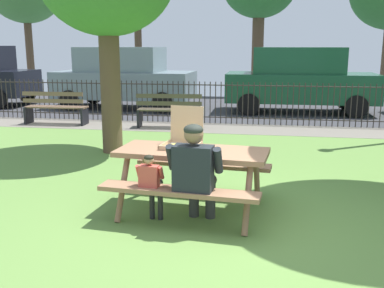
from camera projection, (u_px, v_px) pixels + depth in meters
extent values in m
cube|color=#60873E|center=(253.00, 192.00, 6.28)|extent=(28.00, 11.01, 0.02)
cube|color=slate|center=(261.00, 130.00, 10.91)|extent=(28.00, 1.40, 0.01)
cube|color=#38383D|center=(263.00, 108.00, 14.59)|extent=(28.00, 6.25, 0.01)
cube|color=#966A4D|center=(192.00, 152.00, 5.42)|extent=(1.86, 0.92, 0.06)
cube|color=#966A4D|center=(178.00, 191.00, 4.92)|extent=(1.82, 0.44, 0.05)
cube|color=#966A4D|center=(204.00, 164.00, 6.05)|extent=(1.82, 0.44, 0.05)
cylinder|color=#966A4D|center=(123.00, 188.00, 5.30)|extent=(0.11, 0.44, 0.74)
cylinder|color=#966A4D|center=(147.00, 170.00, 6.08)|extent=(0.11, 0.44, 0.74)
cylinder|color=#966A4D|center=(248.00, 199.00, 4.93)|extent=(0.11, 0.44, 0.74)
cylinder|color=#966A4D|center=(257.00, 178.00, 5.71)|extent=(0.11, 0.44, 0.74)
cube|color=tan|center=(181.00, 147.00, 5.52)|extent=(0.49, 0.49, 0.01)
cube|color=silver|center=(181.00, 147.00, 5.51)|extent=(0.45, 0.45, 0.00)
cube|color=tan|center=(175.00, 149.00, 5.32)|extent=(0.43, 0.08, 0.04)
cube|color=tan|center=(186.00, 142.00, 5.70)|extent=(0.43, 0.08, 0.04)
cube|color=tan|center=(165.00, 144.00, 5.57)|extent=(0.08, 0.43, 0.04)
cube|color=tan|center=(197.00, 146.00, 5.44)|extent=(0.08, 0.43, 0.04)
cube|color=tan|center=(187.00, 123.00, 5.67)|extent=(0.43, 0.10, 0.43)
cylinder|color=tan|center=(181.00, 146.00, 5.51)|extent=(0.37, 0.37, 0.01)
cylinder|color=#E9D558|center=(181.00, 146.00, 5.51)|extent=(0.34, 0.34, 0.00)
cylinder|color=#333333|center=(194.00, 198.00, 5.34)|extent=(0.12, 0.12, 0.44)
cylinder|color=#333333|center=(189.00, 183.00, 5.09)|extent=(0.19, 0.43, 0.15)
cylinder|color=#333333|center=(210.00, 200.00, 5.29)|extent=(0.12, 0.12, 0.44)
cylinder|color=#333333|center=(207.00, 185.00, 5.04)|extent=(0.19, 0.43, 0.15)
cube|color=#1E2328|center=(193.00, 169.00, 4.82)|extent=(0.44, 0.26, 0.52)
cylinder|color=#1E2328|center=(171.00, 157.00, 4.91)|extent=(0.11, 0.22, 0.31)
cylinder|color=#1E2328|center=(218.00, 160.00, 4.78)|extent=(0.11, 0.22, 0.31)
sphere|color=#8C6647|center=(194.00, 134.00, 4.76)|extent=(0.21, 0.21, 0.21)
ellipsoid|color=#272C26|center=(193.00, 130.00, 4.74)|extent=(0.21, 0.20, 0.12)
cylinder|color=#282828|center=(152.00, 201.00, 5.27)|extent=(0.06, 0.06, 0.44)
cylinder|color=#282828|center=(148.00, 184.00, 5.11)|extent=(0.10, 0.22, 0.08)
cylinder|color=#282828|center=(160.00, 202.00, 5.24)|extent=(0.06, 0.06, 0.44)
cylinder|color=#282828|center=(157.00, 185.00, 5.09)|extent=(0.10, 0.22, 0.08)
cube|color=#CC4C3F|center=(149.00, 177.00, 4.97)|extent=(0.23, 0.13, 0.27)
cylinder|color=#CC4C3F|center=(138.00, 171.00, 5.02)|extent=(0.06, 0.11, 0.16)
cylinder|color=#CC4C3F|center=(161.00, 173.00, 4.95)|extent=(0.06, 0.11, 0.16)
sphere|color=tan|center=(149.00, 160.00, 4.94)|extent=(0.11, 0.11, 0.11)
ellipsoid|color=black|center=(149.00, 158.00, 4.93)|extent=(0.11, 0.10, 0.06)
cylinder|color=#2D2823|center=(263.00, 86.00, 11.37)|extent=(23.02, 0.03, 0.03)
cylinder|color=#2D2823|center=(261.00, 118.00, 11.55)|extent=(23.02, 0.03, 0.03)
cylinder|color=#2D2823|center=(2.00, 98.00, 12.65)|extent=(0.02, 0.02, 1.08)
cylinder|color=#2D2823|center=(7.00, 98.00, 12.63)|extent=(0.02, 0.02, 1.08)
cylinder|color=#2D2823|center=(12.00, 98.00, 12.61)|extent=(0.02, 0.02, 1.08)
cylinder|color=#2D2823|center=(16.00, 98.00, 12.58)|extent=(0.02, 0.02, 1.08)
cylinder|color=#2D2823|center=(21.00, 99.00, 12.56)|extent=(0.02, 0.02, 1.08)
cylinder|color=#2D2823|center=(25.00, 99.00, 12.54)|extent=(0.02, 0.02, 1.08)
cylinder|color=#2D2823|center=(30.00, 99.00, 12.51)|extent=(0.02, 0.02, 1.08)
cylinder|color=#2D2823|center=(35.00, 99.00, 12.49)|extent=(0.02, 0.02, 1.08)
cylinder|color=#2D2823|center=(39.00, 99.00, 12.47)|extent=(0.02, 0.02, 1.08)
cylinder|color=#2D2823|center=(44.00, 99.00, 12.45)|extent=(0.02, 0.02, 1.08)
cylinder|color=#2D2823|center=(49.00, 99.00, 12.42)|extent=(0.02, 0.02, 1.08)
cylinder|color=#2D2823|center=(54.00, 99.00, 12.40)|extent=(0.02, 0.02, 1.08)
cylinder|color=#2D2823|center=(58.00, 99.00, 12.38)|extent=(0.02, 0.02, 1.08)
cylinder|color=#2D2823|center=(63.00, 99.00, 12.35)|extent=(0.02, 0.02, 1.08)
cylinder|color=#2D2823|center=(68.00, 100.00, 12.33)|extent=(0.02, 0.02, 1.08)
cylinder|color=#2D2823|center=(73.00, 100.00, 12.31)|extent=(0.02, 0.02, 1.08)
cylinder|color=#2D2823|center=(78.00, 100.00, 12.28)|extent=(0.02, 0.02, 1.08)
cylinder|color=#2D2823|center=(83.00, 100.00, 12.26)|extent=(0.02, 0.02, 1.08)
cylinder|color=#2D2823|center=(87.00, 100.00, 12.24)|extent=(0.02, 0.02, 1.08)
cylinder|color=#2D2823|center=(92.00, 100.00, 12.22)|extent=(0.02, 0.02, 1.08)
cylinder|color=#2D2823|center=(97.00, 100.00, 12.19)|extent=(0.02, 0.02, 1.08)
cylinder|color=#2D2823|center=(102.00, 100.00, 12.17)|extent=(0.02, 0.02, 1.08)
cylinder|color=#2D2823|center=(107.00, 100.00, 12.15)|extent=(0.02, 0.02, 1.08)
cylinder|color=#2D2823|center=(112.00, 100.00, 12.12)|extent=(0.02, 0.02, 1.08)
cylinder|color=#2D2823|center=(117.00, 101.00, 12.10)|extent=(0.02, 0.02, 1.08)
cylinder|color=#2D2823|center=(122.00, 101.00, 12.08)|extent=(0.02, 0.02, 1.08)
cylinder|color=#2D2823|center=(127.00, 101.00, 12.05)|extent=(0.02, 0.02, 1.08)
cylinder|color=#2D2823|center=(132.00, 101.00, 12.03)|extent=(0.02, 0.02, 1.08)
cylinder|color=#2D2823|center=(137.00, 101.00, 12.01)|extent=(0.02, 0.02, 1.08)
cylinder|color=#2D2823|center=(142.00, 101.00, 11.98)|extent=(0.02, 0.02, 1.08)
cylinder|color=#2D2823|center=(147.00, 101.00, 11.96)|extent=(0.02, 0.02, 1.08)
cylinder|color=#2D2823|center=(152.00, 101.00, 11.94)|extent=(0.02, 0.02, 1.08)
cylinder|color=#2D2823|center=(158.00, 101.00, 11.92)|extent=(0.02, 0.02, 1.08)
cylinder|color=#2D2823|center=(163.00, 102.00, 11.89)|extent=(0.02, 0.02, 1.08)
cylinder|color=#2D2823|center=(168.00, 102.00, 11.87)|extent=(0.02, 0.02, 1.08)
cylinder|color=#2D2823|center=(173.00, 102.00, 11.85)|extent=(0.02, 0.02, 1.08)
cylinder|color=#2D2823|center=(178.00, 102.00, 11.82)|extent=(0.02, 0.02, 1.08)
cylinder|color=#2D2823|center=(184.00, 102.00, 11.80)|extent=(0.02, 0.02, 1.08)
cylinder|color=#2D2823|center=(189.00, 102.00, 11.78)|extent=(0.02, 0.02, 1.08)
cylinder|color=#2D2823|center=(194.00, 102.00, 11.75)|extent=(0.02, 0.02, 1.08)
cylinder|color=#2D2823|center=(199.00, 102.00, 11.73)|extent=(0.02, 0.02, 1.08)
cylinder|color=#2D2823|center=(205.00, 102.00, 11.71)|extent=(0.02, 0.02, 1.08)
cylinder|color=#2D2823|center=(210.00, 103.00, 11.68)|extent=(0.02, 0.02, 1.08)
cylinder|color=#2D2823|center=(215.00, 103.00, 11.66)|extent=(0.02, 0.02, 1.08)
cylinder|color=#2D2823|center=(221.00, 103.00, 11.64)|extent=(0.02, 0.02, 1.08)
cylinder|color=#2D2823|center=(226.00, 103.00, 11.62)|extent=(0.02, 0.02, 1.08)
cylinder|color=#2D2823|center=(232.00, 103.00, 11.59)|extent=(0.02, 0.02, 1.08)
cylinder|color=#2D2823|center=(237.00, 103.00, 11.57)|extent=(0.02, 0.02, 1.08)
cylinder|color=#2D2823|center=(243.00, 103.00, 11.55)|extent=(0.02, 0.02, 1.08)
cylinder|color=#2D2823|center=(248.00, 103.00, 11.52)|extent=(0.02, 0.02, 1.08)
cylinder|color=#2D2823|center=(254.00, 103.00, 11.50)|extent=(0.02, 0.02, 1.08)
cylinder|color=#2D2823|center=(259.00, 104.00, 11.48)|extent=(0.02, 0.02, 1.08)
cylinder|color=#2D2823|center=(265.00, 104.00, 11.45)|extent=(0.02, 0.02, 1.08)
cylinder|color=#2D2823|center=(270.00, 104.00, 11.43)|extent=(0.02, 0.02, 1.08)
cylinder|color=#2D2823|center=(276.00, 104.00, 11.41)|extent=(0.02, 0.02, 1.08)
cylinder|color=#2D2823|center=(282.00, 104.00, 11.38)|extent=(0.02, 0.02, 1.08)
cylinder|color=#2D2823|center=(287.00, 104.00, 11.36)|extent=(0.02, 0.02, 1.08)
cylinder|color=#2D2823|center=(293.00, 104.00, 11.34)|extent=(0.02, 0.02, 1.08)
cylinder|color=#2D2823|center=(299.00, 104.00, 11.32)|extent=(0.02, 0.02, 1.08)
cylinder|color=#2D2823|center=(304.00, 105.00, 11.29)|extent=(0.02, 0.02, 1.08)
cylinder|color=#2D2823|center=(310.00, 105.00, 11.27)|extent=(0.02, 0.02, 1.08)
cylinder|color=#2D2823|center=(316.00, 105.00, 11.25)|extent=(0.02, 0.02, 1.08)
cylinder|color=#2D2823|center=(322.00, 105.00, 11.22)|extent=(0.02, 0.02, 1.08)
cylinder|color=#2D2823|center=(327.00, 105.00, 11.20)|extent=(0.02, 0.02, 1.08)
cylinder|color=#2D2823|center=(333.00, 105.00, 11.18)|extent=(0.02, 0.02, 1.08)
cylinder|color=#2D2823|center=(339.00, 105.00, 11.15)|extent=(0.02, 0.02, 1.08)
cylinder|color=#2D2823|center=(345.00, 105.00, 11.13)|extent=(0.02, 0.02, 1.08)
cylinder|color=#2D2823|center=(351.00, 106.00, 11.11)|extent=(0.02, 0.02, 1.08)
cylinder|color=#2D2823|center=(357.00, 106.00, 11.08)|extent=(0.02, 0.02, 1.08)
cylinder|color=#2D2823|center=(363.00, 106.00, 11.06)|extent=(0.02, 0.02, 1.08)
cylinder|color=#2D2823|center=(369.00, 106.00, 11.04)|extent=(0.02, 0.02, 1.08)
cylinder|color=#2D2823|center=(375.00, 106.00, 11.02)|extent=(0.02, 0.02, 1.08)
cylinder|color=#2D2823|center=(381.00, 106.00, 10.99)|extent=(0.02, 0.02, 1.08)
cube|color=brown|center=(59.00, 106.00, 11.74)|extent=(1.60, 0.15, 0.04)
cube|color=brown|center=(57.00, 107.00, 11.60)|extent=(1.60, 0.15, 0.04)
cube|color=brown|center=(54.00, 108.00, 11.47)|extent=(1.60, 0.15, 0.04)
cube|color=brown|center=(53.00, 101.00, 11.37)|extent=(1.60, 0.10, 0.11)
cube|color=brown|center=(52.00, 94.00, 11.33)|extent=(1.60, 0.10, 0.11)
cube|color=black|center=(85.00, 116.00, 11.50)|extent=(0.06, 0.44, 0.44)
cube|color=black|center=(29.00, 115.00, 11.71)|extent=(0.06, 0.44, 0.44)
cube|color=brown|center=(171.00, 109.00, 11.25)|extent=(1.60, 0.24, 0.04)
cube|color=brown|center=(170.00, 110.00, 11.11)|extent=(1.60, 0.24, 0.04)
cube|color=brown|center=(169.00, 111.00, 10.98)|extent=(1.60, 0.24, 0.04)
cube|color=brown|center=(169.00, 104.00, 10.88)|extent=(1.60, 0.19, 0.11)
cube|color=brown|center=(169.00, 96.00, 10.84)|extent=(1.60, 0.19, 0.11)
cube|color=black|center=(201.00, 119.00, 11.05)|extent=(0.09, 0.44, 0.44)
cube|color=black|center=(139.00, 118.00, 11.17)|extent=(0.09, 0.44, 0.44)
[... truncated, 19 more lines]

